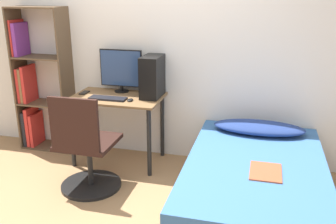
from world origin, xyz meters
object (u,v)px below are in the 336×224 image
(office_chair, at_px, (86,154))
(monitor, at_px, (121,70))
(keyboard, at_px, (108,98))
(pc_tower, at_px, (152,76))
(bookshelf, at_px, (36,88))
(bed, at_px, (254,187))

(office_chair, xyz_separation_m, monitor, (0.03, 0.86, 0.62))
(monitor, distance_m, keyboard, 0.39)
(office_chair, distance_m, monitor, 1.06)
(monitor, height_order, pc_tower, monitor)
(office_chair, bearing_deg, monitor, 87.94)
(office_chair, xyz_separation_m, keyboard, (0.00, 0.54, 0.38))
(bookshelf, relative_size, office_chair, 1.71)
(monitor, relative_size, keyboard, 1.24)
(monitor, xyz_separation_m, pc_tower, (0.38, -0.10, -0.03))
(keyboard, distance_m, pc_tower, 0.51)
(keyboard, bearing_deg, monitor, 84.73)
(bed, xyz_separation_m, keyboard, (-1.52, 0.52, 0.52))
(office_chair, bearing_deg, keyboard, 89.81)
(monitor, distance_m, pc_tower, 0.39)
(bed, bearing_deg, monitor, 150.76)
(office_chair, bearing_deg, pc_tower, 61.63)
(bookshelf, xyz_separation_m, office_chair, (1.01, -0.81, -0.36))
(bookshelf, xyz_separation_m, pc_tower, (1.42, -0.05, 0.22))
(monitor, bearing_deg, office_chair, -92.06)
(bookshelf, distance_m, pc_tower, 1.44)
(bookshelf, height_order, pc_tower, bookshelf)
(bookshelf, bearing_deg, pc_tower, -1.88)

